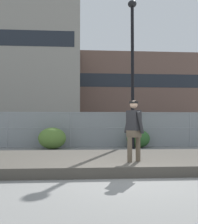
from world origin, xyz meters
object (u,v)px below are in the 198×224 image
object	(u,v)px
skateboard	(134,169)
parked_car_near	(62,130)
skater	(134,130)
street_lamp	(132,57)
shrub_center	(138,139)
shrub_left	(52,138)

from	to	relation	value
skateboard	parked_car_near	bearing A→B (deg)	105.62
skater	street_lamp	xyz separation A→B (m)	(1.19, 5.98, 3.48)
skater	street_lamp	distance (m)	7.02
skateboard	street_lamp	world-z (taller)	street_lamp
skateboard	shrub_center	distance (m)	6.63
skateboard	parked_car_near	xyz separation A→B (m)	(-2.54, 9.08, 0.78)
skateboard	shrub_left	bearing A→B (deg)	114.48
skateboard	shrub_center	world-z (taller)	shrub_center
parked_car_near	skateboard	bearing A→B (deg)	-74.38
shrub_left	shrub_center	bearing A→B (deg)	3.69
street_lamp	shrub_center	xyz separation A→B (m)	(0.37, 0.45, -4.13)
street_lamp	skateboard	bearing A→B (deg)	-101.27
skater	shrub_left	distance (m)	6.78
parked_car_near	shrub_left	world-z (taller)	parked_car_near
shrub_center	shrub_left	bearing A→B (deg)	-176.31
skateboard	shrub_left	distance (m)	6.78
shrub_left	street_lamp	bearing A→B (deg)	-2.43
skater	shrub_center	distance (m)	6.65
street_lamp	parked_car_near	distance (m)	6.14
street_lamp	parked_car_near	size ratio (longest dim) A/B	1.70
street_lamp	shrub_left	xyz separation A→B (m)	(-3.99, 0.17, -4.07)
skateboard	street_lamp	distance (m)	7.61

